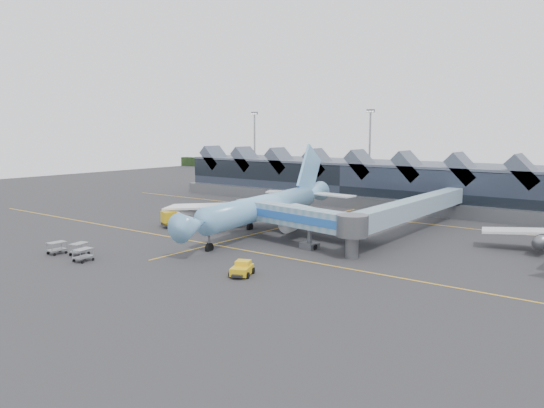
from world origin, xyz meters
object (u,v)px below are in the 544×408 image
Objects in this scene: fuel_truck at (189,216)px; pushback_tug at (242,269)px; main_airliner at (267,206)px; jet_bridge at (305,219)px.

fuel_truck is 33.75m from pushback_tug.
main_airliner is 1.85× the size of jet_bridge.
jet_bridge reaches higher than pushback_tug.
jet_bridge is 25.88m from fuel_truck.
fuel_truck is (-13.98, -4.49, -2.45)m from main_airliner.
jet_bridge is at bearing -37.18° from main_airliner.
pushback_tug is (28.09, -18.68, -1.07)m from fuel_truck.
fuel_truck is at bearing 123.51° from pushback_tug.
main_airliner is 11.01× the size of pushback_tug.
pushback_tug is at bearing -9.25° from fuel_truck.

